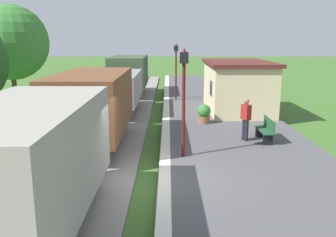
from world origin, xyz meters
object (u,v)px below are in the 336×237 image
(potted_planter, at_px, (204,113))
(lamp_post_near, at_px, (184,83))
(station_hut, at_px, (237,86))
(tree_trackside_far, at_px, (10,43))
(freight_train, at_px, (106,96))
(bench_down_platform, at_px, (223,89))
(person_waiting, at_px, (246,118))
(bench_near_hut, at_px, (266,129))
(lamp_post_far, at_px, (176,61))

(potted_planter, xyz_separation_m, lamp_post_near, (-1.21, -5.02, 2.08))
(station_hut, height_order, tree_trackside_far, tree_trackside_far)
(freight_train, relative_size, lamp_post_near, 7.03)
(station_hut, bearing_deg, lamp_post_near, -112.45)
(bench_down_platform, xyz_separation_m, tree_trackside_far, (-12.95, -4.36, 3.31))
(bench_down_platform, bearing_deg, freight_train, -127.82)
(potted_planter, height_order, lamp_post_near, lamp_post_near)
(bench_down_platform, bearing_deg, tree_trackside_far, -161.39)
(station_hut, relative_size, bench_down_platform, 3.87)
(person_waiting, height_order, lamp_post_near, lamp_post_near)
(lamp_post_near, bearing_deg, freight_train, 125.99)
(station_hut, height_order, bench_near_hut, station_hut)
(lamp_post_near, bearing_deg, bench_down_platform, 75.96)
(potted_planter, bearing_deg, bench_down_platform, 75.68)
(lamp_post_near, relative_size, lamp_post_far, 1.00)
(bench_near_hut, height_order, lamp_post_near, lamp_post_near)
(station_hut, relative_size, lamp_post_near, 1.57)
(bench_near_hut, bearing_deg, lamp_post_far, 108.69)
(bench_near_hut, relative_size, person_waiting, 0.88)
(freight_train, relative_size, bench_near_hut, 17.33)
(freight_train, xyz_separation_m, station_hut, (6.80, 3.45, 0.03))
(bench_down_platform, height_order, potted_planter, potted_planter)
(bench_down_platform, relative_size, person_waiting, 0.88)
(lamp_post_near, height_order, lamp_post_far, same)
(station_hut, distance_m, bench_near_hut, 6.30)
(person_waiting, xyz_separation_m, potted_planter, (-1.35, 3.04, -0.46))
(bench_near_hut, bearing_deg, person_waiting, 176.45)
(freight_train, distance_m, person_waiting, 6.60)
(station_hut, relative_size, tree_trackside_far, 0.94)
(person_waiting, height_order, tree_trackside_far, tree_trackside_far)
(station_hut, xyz_separation_m, tree_trackside_far, (-12.95, 0.95, 2.38))
(bench_down_platform, bearing_deg, station_hut, -89.97)
(freight_train, xyz_separation_m, tree_trackside_far, (-6.15, 4.40, 2.41))
(bench_down_platform, height_order, lamp_post_far, lamp_post_far)
(person_waiting, bearing_deg, bench_down_platform, -121.64)
(bench_near_hut, distance_m, tree_trackside_far, 15.18)
(person_waiting, bearing_deg, station_hut, -125.10)
(bench_near_hut, distance_m, lamp_post_near, 4.41)
(potted_planter, bearing_deg, person_waiting, -66.14)
(tree_trackside_far, bearing_deg, potted_planter, -20.76)
(freight_train, height_order, bench_down_platform, freight_train)
(person_waiting, bearing_deg, lamp_post_near, 10.14)
(lamp_post_near, xyz_separation_m, tree_trackside_far, (-9.58, 9.11, 1.23))
(person_waiting, distance_m, potted_planter, 3.36)
(freight_train, xyz_separation_m, potted_planter, (4.64, 0.30, -0.90))
(potted_planter, bearing_deg, tree_trackside_far, 159.24)
(person_waiting, bearing_deg, tree_trackside_far, -58.04)
(bench_down_platform, height_order, lamp_post_near, lamp_post_near)
(tree_trackside_far, bearing_deg, station_hut, -4.20)
(bench_near_hut, xyz_separation_m, bench_down_platform, (0.00, 11.54, 0.00))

